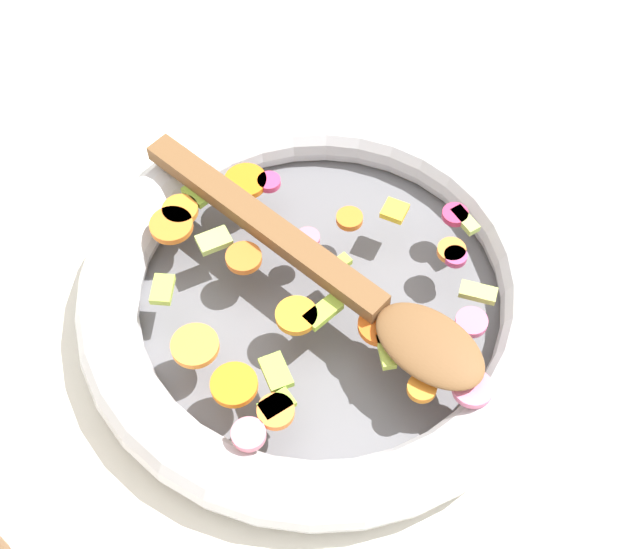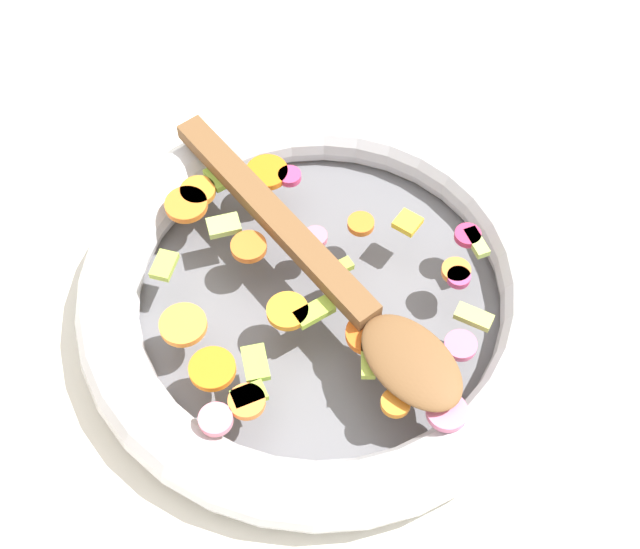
# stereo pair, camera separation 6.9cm
# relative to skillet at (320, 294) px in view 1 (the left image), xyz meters

# --- Properties ---
(ground_plane) EXTENTS (4.00, 4.00, 0.00)m
(ground_plane) POSITION_rel_skillet_xyz_m (0.00, 0.00, -0.02)
(ground_plane) COLOR silver
(skillet) EXTENTS (0.39, 0.39, 0.05)m
(skillet) POSITION_rel_skillet_xyz_m (0.00, 0.00, 0.00)
(skillet) COLOR slate
(skillet) RESTS_ON ground_plane
(chopped_vegetables) EXTENTS (0.31, 0.27, 0.01)m
(chopped_vegetables) POSITION_rel_skillet_xyz_m (-0.01, -0.02, 0.03)
(chopped_vegetables) COLOR orange
(chopped_vegetables) RESTS_ON skillet
(wooden_spoon) EXTENTS (0.33, 0.13, 0.01)m
(wooden_spoon) POSITION_rel_skillet_xyz_m (0.02, -0.01, 0.04)
(wooden_spoon) COLOR brown
(wooden_spoon) RESTS_ON chopped_vegetables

